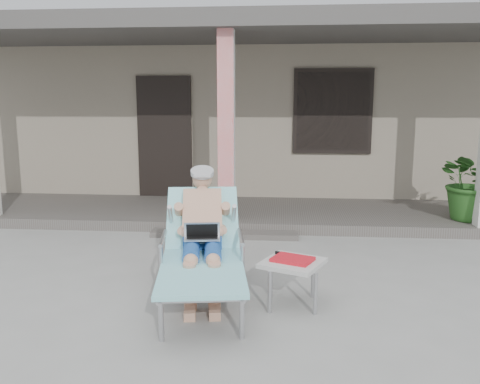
# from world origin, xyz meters

# --- Properties ---
(ground) EXTENTS (60.00, 60.00, 0.00)m
(ground) POSITION_xyz_m (0.00, 0.00, 0.00)
(ground) COLOR #9E9E99
(ground) RESTS_ON ground
(house) EXTENTS (10.40, 5.40, 3.30)m
(house) POSITION_xyz_m (0.00, 6.50, 1.67)
(house) COLOR gray
(house) RESTS_ON ground
(porch_deck) EXTENTS (10.00, 2.00, 0.15)m
(porch_deck) POSITION_xyz_m (0.00, 3.00, 0.07)
(porch_deck) COLOR #605B56
(porch_deck) RESTS_ON ground
(porch_overhang) EXTENTS (10.00, 2.30, 2.85)m
(porch_overhang) POSITION_xyz_m (0.00, 2.95, 2.79)
(porch_overhang) COLOR silver
(porch_overhang) RESTS_ON porch_deck
(porch_step) EXTENTS (2.00, 0.30, 0.07)m
(porch_step) POSITION_xyz_m (0.00, 1.85, 0.04)
(porch_step) COLOR #605B56
(porch_step) RESTS_ON ground
(lounger) EXTENTS (0.98, 1.97, 1.24)m
(lounger) POSITION_xyz_m (0.04, -0.26, 0.76)
(lounger) COLOR #B7B7BC
(lounger) RESTS_ON ground
(side_table) EXTENTS (0.65, 0.65, 0.44)m
(side_table) POSITION_xyz_m (0.89, -0.42, 0.37)
(side_table) COLOR beige
(side_table) RESTS_ON ground
(potted_palm) EXTENTS (1.12, 0.99, 1.14)m
(potted_palm) POSITION_xyz_m (3.47, 2.54, 0.72)
(potted_palm) COLOR #26591E
(potted_palm) RESTS_ON porch_deck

